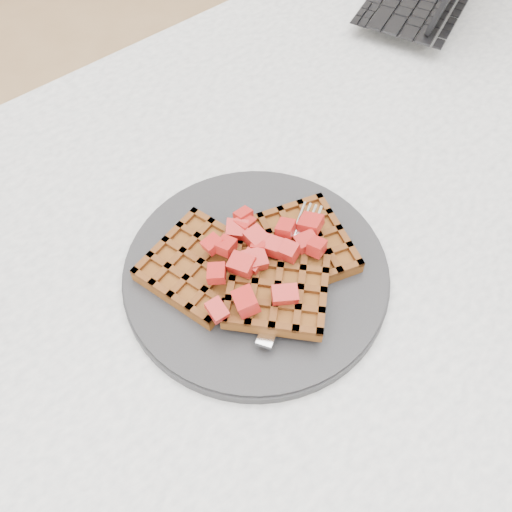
# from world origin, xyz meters

# --- Properties ---
(ground) EXTENTS (4.00, 4.00, 0.00)m
(ground) POSITION_xyz_m (0.00, 0.00, 0.00)
(ground) COLOR tan
(ground) RESTS_ON ground
(table) EXTENTS (1.20, 0.80, 0.75)m
(table) POSITION_xyz_m (0.00, 0.00, 0.64)
(table) COLOR silver
(table) RESTS_ON ground
(plate) EXTENTS (0.28, 0.28, 0.02)m
(plate) POSITION_xyz_m (-0.14, -0.03, 0.76)
(plate) COLOR black
(plate) RESTS_ON table
(waffles) EXTENTS (0.22, 0.21, 0.03)m
(waffles) POSITION_xyz_m (-0.14, -0.03, 0.78)
(waffles) COLOR brown
(waffles) RESTS_ON plate
(strawberry_pile) EXTENTS (0.15, 0.15, 0.02)m
(strawberry_pile) POSITION_xyz_m (-0.14, -0.03, 0.80)
(strawberry_pile) COLOR maroon
(strawberry_pile) RESTS_ON waffles
(fork) EXTENTS (0.17, 0.11, 0.02)m
(fork) POSITION_xyz_m (-0.11, -0.06, 0.77)
(fork) COLOR silver
(fork) RESTS_ON plate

